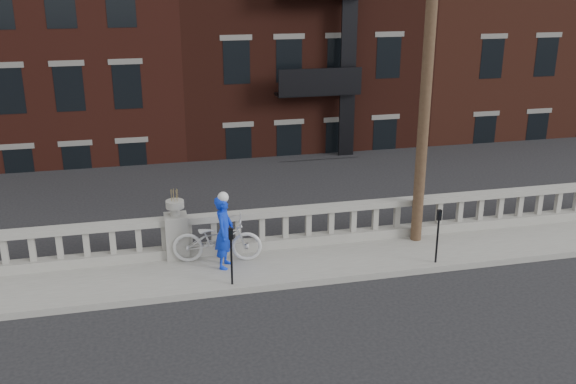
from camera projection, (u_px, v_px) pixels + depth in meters
name	position (u px, v px, depth m)	size (l,w,h in m)	color
ground	(194.00, 347.00, 12.32)	(120.00, 120.00, 0.00)	black
sidewalk	(181.00, 276.00, 15.06)	(32.00, 2.20, 0.15)	gray
balustrade	(177.00, 238.00, 15.75)	(28.00, 0.34, 1.03)	gray
planter_pedestal	(176.00, 231.00, 15.69)	(0.55, 0.55, 1.76)	gray
lower_level	(159.00, 60.00, 32.82)	(80.00, 44.00, 20.80)	#605E59
utility_pole	(429.00, 43.00, 15.31)	(1.60, 0.28, 10.00)	#422D1E
parking_meter_b	(231.00, 250.00, 14.22)	(0.10, 0.09, 1.36)	black
parking_meter_c	(438.00, 230.00, 15.31)	(0.10, 0.09, 1.36)	black
bicycle	(217.00, 239.00, 15.50)	(0.75, 2.16, 1.13)	silver
cyclist	(224.00, 232.00, 15.09)	(0.65, 0.42, 1.77)	#0D2FCF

